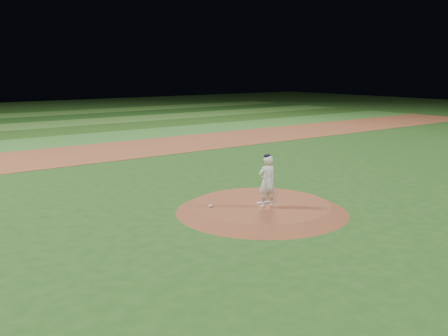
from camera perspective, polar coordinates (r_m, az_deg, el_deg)
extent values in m
plane|color=#24501A|center=(16.13, 4.28, -4.96)|extent=(120.00, 120.00, 0.00)
cube|color=brown|center=(27.95, -14.94, 1.68)|extent=(70.00, 6.00, 0.02)
cube|color=#37772B|center=(33.07, -18.54, 2.91)|extent=(70.00, 5.00, 0.02)
cube|color=#254E19|center=(37.81, -20.97, 3.74)|extent=(70.00, 5.00, 0.02)
cube|color=#3F752A|center=(42.62, -22.86, 4.38)|extent=(70.00, 5.00, 0.02)
cone|color=brown|center=(16.09, 4.29, -4.53)|extent=(5.50, 5.50, 0.25)
cube|color=silver|center=(16.19, 4.66, -3.92)|extent=(0.58, 0.28, 0.03)
ellipsoid|color=silver|center=(15.65, -1.55, -4.34)|extent=(0.13, 0.13, 0.07)
imported|color=white|center=(15.53, 4.94, -1.54)|extent=(0.66, 0.50, 1.63)
ellipsoid|color=black|center=(15.38, 4.99, 1.35)|extent=(0.22, 0.22, 0.15)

